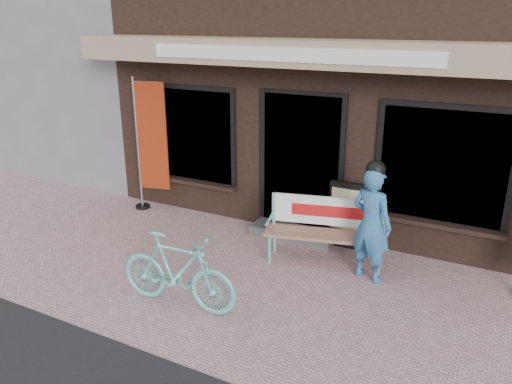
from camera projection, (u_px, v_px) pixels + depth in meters
The scene contains 8 objects.
ground at pixel (236, 289), 6.20m from camera, with size 70.00×70.00×0.00m, color #C3959A.
storefront at pixel (365, 29), 9.37m from camera, with size 7.00×6.77×6.00m.
neighbor_left_near at pixel (63, 18), 13.47m from camera, with size 10.00×7.00×6.40m, color slate.
bench at pixel (326, 225), 6.80m from camera, with size 1.69×0.80×0.89m.
person at pixel (371, 222), 6.22m from camera, with size 0.63×0.50×1.58m.
bicycle at pixel (177, 271), 5.70m from camera, with size 0.42×1.50×0.90m, color #63C2BC.
nobori_red at pixel (150, 144), 8.42m from camera, with size 0.68×0.30×2.29m.
menu_stand at pixel (346, 214), 7.19m from camera, with size 0.50×0.11×0.99m.
Camera 1 is at (2.75, -4.72, 3.19)m, focal length 35.00 mm.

